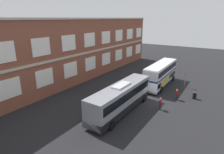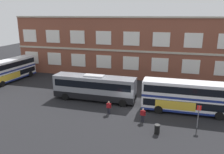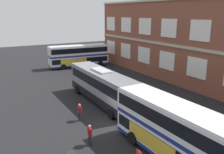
# 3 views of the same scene
# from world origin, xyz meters

# --- Properties ---
(ground_plane) EXTENTS (120.00, 120.00, 0.00)m
(ground_plane) POSITION_xyz_m (0.00, 2.00, 0.00)
(ground_plane) COLOR black
(brick_terminal_building) EXTENTS (53.84, 8.19, 11.83)m
(brick_terminal_building) POSITION_xyz_m (0.35, 17.98, 5.77)
(brick_terminal_building) COLOR brown
(brick_terminal_building) RESTS_ON ground
(double_decker_near) EXTENTS (3.65, 11.20, 4.07)m
(double_decker_near) POSITION_xyz_m (-23.89, 6.97, 2.15)
(double_decker_near) COLOR silver
(double_decker_near) RESTS_ON ground
(double_decker_middle) EXTENTS (11.04, 2.99, 4.07)m
(double_decker_middle) POSITION_xyz_m (7.30, 1.16, 2.15)
(double_decker_middle) COLOR silver
(double_decker_middle) RESTS_ON ground
(touring_coach) EXTENTS (12.02, 2.96, 3.80)m
(touring_coach) POSITION_xyz_m (-5.37, 2.04, 1.91)
(touring_coach) COLOR gray
(touring_coach) RESTS_ON ground
(waiting_passenger) EXTENTS (0.63, 0.26, 1.70)m
(waiting_passenger) POSITION_xyz_m (-1.99, -2.04, 0.93)
(waiting_passenger) COLOR black
(waiting_passenger) RESTS_ON ground
(second_passenger) EXTENTS (0.64, 0.27, 1.70)m
(second_passenger) POSITION_xyz_m (2.43, -3.06, 0.93)
(second_passenger) COLOR black
(second_passenger) RESTS_ON ground
(bus_stand_flag) EXTENTS (0.44, 0.10, 2.70)m
(bus_stand_flag) POSITION_xyz_m (8.46, -2.89, 1.64)
(bus_stand_flag) COLOR slate
(bus_stand_flag) RESTS_ON ground
(station_litter_bin) EXTENTS (0.60, 0.60, 1.03)m
(station_litter_bin) POSITION_xyz_m (4.28, -5.29, 0.52)
(station_litter_bin) COLOR black
(station_litter_bin) RESTS_ON ground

